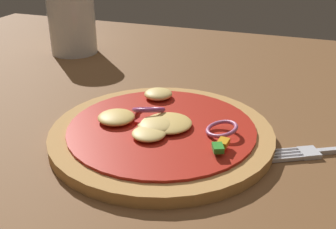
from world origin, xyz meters
The scene contains 3 objects.
dining_table centered at (0.00, 0.00, 0.01)m, with size 1.17×0.89×0.03m.
pizza centered at (-0.01, -0.04, 0.04)m, with size 0.24×0.24×0.03m.
beer_glass centered at (-0.26, 0.20, 0.08)m, with size 0.08×0.08×0.11m.
Camera 1 is at (0.13, -0.39, 0.24)m, focal length 43.40 mm.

